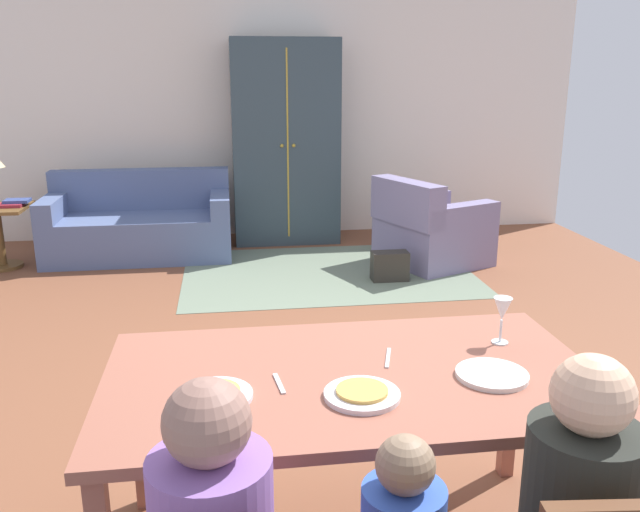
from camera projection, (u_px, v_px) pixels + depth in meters
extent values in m
cube|color=brown|center=(309.00, 347.00, 4.45)|extent=(6.83, 6.47, 0.02)
cube|color=white|center=(271.00, 111.00, 7.21)|extent=(6.83, 0.10, 2.70)
cube|color=#975743|center=(352.00, 378.00, 2.32)|extent=(1.73, 0.96, 0.04)
cube|color=#975743|center=(139.00, 429.00, 2.72)|extent=(0.06, 0.06, 0.72)
cube|color=#975743|center=(510.00, 402.00, 2.94)|extent=(0.06, 0.06, 0.72)
cylinder|color=silver|center=(214.00, 396.00, 2.14)|extent=(0.25, 0.25, 0.02)
cylinder|color=#D8A651|center=(214.00, 392.00, 2.13)|extent=(0.17, 0.17, 0.01)
cylinder|color=silver|center=(362.00, 395.00, 2.14)|extent=(0.25, 0.25, 0.02)
cylinder|color=gold|center=(362.00, 391.00, 2.14)|extent=(0.17, 0.17, 0.01)
cylinder|color=silver|center=(492.00, 375.00, 2.28)|extent=(0.25, 0.25, 0.02)
cylinder|color=silver|center=(500.00, 342.00, 2.57)|extent=(0.06, 0.06, 0.01)
cylinder|color=silver|center=(501.00, 331.00, 2.56)|extent=(0.01, 0.01, 0.09)
cone|color=silver|center=(502.00, 309.00, 2.54)|extent=(0.07, 0.07, 0.09)
cube|color=silver|center=(279.00, 383.00, 2.23)|extent=(0.03, 0.15, 0.01)
cube|color=silver|center=(388.00, 358.00, 2.43)|extent=(0.06, 0.17, 0.01)
sphere|color=#946B5D|center=(207.00, 423.00, 1.52)|extent=(0.21, 0.21, 0.21)
sphere|color=#91755A|center=(405.00, 465.00, 1.62)|extent=(0.15, 0.15, 0.15)
cylinder|color=#262923|center=(579.00, 506.00, 1.73)|extent=(0.30, 0.30, 0.46)
sphere|color=#EAB691|center=(593.00, 395.00, 1.65)|extent=(0.21, 0.21, 0.21)
cube|color=slate|center=(328.00, 272.00, 6.03)|extent=(2.60, 1.80, 0.01)
cube|color=slate|center=(140.00, 236.00, 6.50)|extent=(1.77, 0.84, 0.42)
cube|color=slate|center=(141.00, 189.00, 6.71)|extent=(1.77, 0.20, 0.40)
cube|color=slate|center=(52.00, 207.00, 6.31)|extent=(0.18, 0.84, 0.20)
cube|color=slate|center=(220.00, 203.00, 6.52)|extent=(0.18, 0.84, 0.20)
cube|color=gray|center=(433.00, 241.00, 6.31)|extent=(1.11, 1.11, 0.42)
cube|color=gray|center=(407.00, 202.00, 6.03)|extent=(0.52, 0.86, 0.40)
cube|color=gray|center=(460.00, 216.00, 5.95)|extent=(0.84, 0.50, 0.20)
cube|color=gray|center=(412.00, 203.00, 6.50)|extent=(0.84, 0.50, 0.20)
cube|color=#32424B|center=(285.00, 143.00, 6.93)|extent=(1.10, 0.56, 2.10)
cube|color=gold|center=(288.00, 146.00, 6.66)|extent=(0.02, 0.01, 1.89)
sphere|color=gold|center=(282.00, 146.00, 6.65)|extent=(0.04, 0.04, 0.04)
sphere|color=gold|center=(294.00, 146.00, 6.67)|extent=(0.04, 0.04, 0.04)
cylinder|color=brown|center=(3.00, 266.00, 6.19)|extent=(0.36, 0.36, 0.03)
cube|color=maroon|center=(10.00, 205.00, 6.04)|extent=(0.22, 0.16, 0.03)
cube|color=#364889|center=(17.00, 201.00, 6.09)|extent=(0.22, 0.16, 0.03)
cube|color=#2F2B25|center=(390.00, 266.00, 5.78)|extent=(0.32, 0.16, 0.26)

